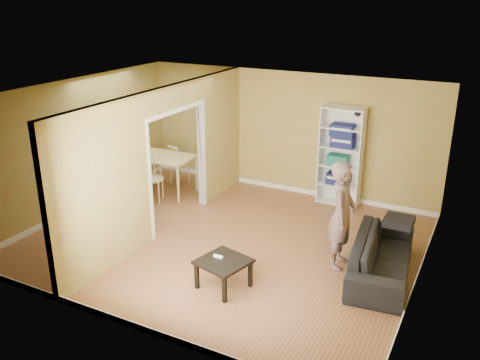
% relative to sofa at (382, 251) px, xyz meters
% --- Properties ---
extents(room_shell, '(6.50, 6.50, 6.50)m').
position_rel_sofa_xyz_m(room_shell, '(-2.70, -0.10, 0.90)').
color(room_shell, olive).
rests_on(room_shell, ground).
extents(partition, '(0.22, 5.50, 2.60)m').
position_rel_sofa_xyz_m(partition, '(-3.90, -0.10, 0.90)').
color(partition, '#A77E41').
rests_on(partition, ground).
extents(wall_speaker, '(0.10, 0.10, 0.10)m').
position_rel_sofa_xyz_m(wall_speaker, '(-1.20, 2.59, 1.50)').
color(wall_speaker, black).
rests_on(wall_speaker, room_shell).
extents(sofa, '(2.21, 1.14, 0.81)m').
position_rel_sofa_xyz_m(sofa, '(0.00, 0.00, 0.00)').
color(sofa, '#2D2D31').
rests_on(sofa, ground).
extents(person, '(0.80, 0.66, 2.05)m').
position_rel_sofa_xyz_m(person, '(-0.66, -0.03, 0.62)').
color(person, slate).
rests_on(person, ground).
extents(bookshelf, '(0.85, 0.37, 2.02)m').
position_rel_sofa_xyz_m(bookshelf, '(-1.44, 2.50, 0.60)').
color(bookshelf, white).
rests_on(bookshelf, ground).
extents(paper_box_navy_a, '(0.44, 0.29, 0.23)m').
position_rel_sofa_xyz_m(paper_box_navy_a, '(-1.46, 2.45, 0.13)').
color(paper_box_navy_a, navy).
rests_on(paper_box_navy_a, bookshelf).
extents(paper_box_teal, '(0.42, 0.27, 0.21)m').
position_rel_sofa_xyz_m(paper_box_teal, '(-1.49, 2.45, 0.52)').
color(paper_box_teal, '#278F6A').
rests_on(paper_box_teal, bookshelf).
extents(paper_box_navy_b, '(0.45, 0.29, 0.23)m').
position_rel_sofa_xyz_m(paper_box_navy_b, '(-1.42, 2.45, 0.93)').
color(paper_box_navy_b, navy).
rests_on(paper_box_navy_b, bookshelf).
extents(paper_box_navy_c, '(0.46, 0.30, 0.23)m').
position_rel_sofa_xyz_m(paper_box_navy_c, '(-1.44, 2.45, 1.16)').
color(paper_box_navy_c, navy).
rests_on(paper_box_navy_c, bookshelf).
extents(coffee_table, '(0.67, 0.67, 0.45)m').
position_rel_sofa_xyz_m(coffee_table, '(-1.98, -1.44, -0.03)').
color(coffee_table, black).
rests_on(coffee_table, ground).
extents(game_controller, '(0.15, 0.04, 0.03)m').
position_rel_sofa_xyz_m(game_controller, '(-2.09, -1.39, 0.06)').
color(game_controller, white).
rests_on(game_controller, coffee_table).
extents(dining_table, '(1.31, 0.87, 0.82)m').
position_rel_sofa_xyz_m(dining_table, '(-5.00, 1.33, 0.33)').
color(dining_table, tan).
rests_on(dining_table, ground).
extents(chair_left, '(0.44, 0.44, 0.92)m').
position_rel_sofa_xyz_m(chair_left, '(-5.68, 1.39, 0.06)').
color(chair_left, tan).
rests_on(chair_left, ground).
extents(chair_near, '(0.62, 0.62, 1.05)m').
position_rel_sofa_xyz_m(chair_near, '(-4.91, 0.80, 0.12)').
color(chair_near, tan).
rests_on(chair_near, ground).
extents(chair_far, '(0.51, 0.51, 0.91)m').
position_rel_sofa_xyz_m(chair_far, '(-5.01, 1.95, 0.05)').
color(chair_far, '#D6B472').
rests_on(chair_far, ground).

